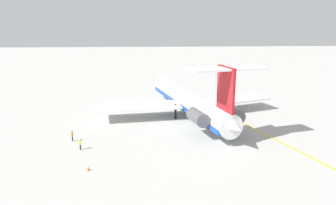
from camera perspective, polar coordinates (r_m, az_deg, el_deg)
ground at (r=71.79m, az=10.53°, el=-1.16°), size 351.11×351.11×0.00m
main_jetliner at (r=64.06m, az=3.88°, el=0.21°), size 40.22×35.94×11.85m
ground_crew_near_tail at (r=54.08m, az=-16.18°, el=-5.34°), size 0.41×0.27×1.67m
ground_crew_portside at (r=50.21m, az=-14.91°, el=-6.75°), size 0.27×0.37×1.68m
safety_cone_nose at (r=43.69m, az=-13.58°, el=-10.98°), size 0.40×0.40×0.55m
taxiway_centreline at (r=67.34m, az=10.21°, el=-2.15°), size 91.62×28.32×0.01m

